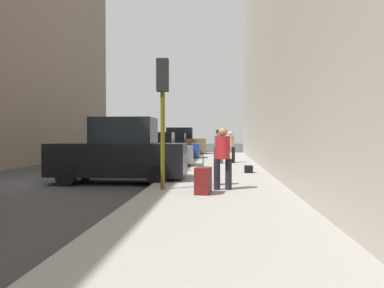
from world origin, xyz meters
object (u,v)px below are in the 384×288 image
(parked_black_suv, at_px, (120,153))
(traffic_light, at_px, (163,95))
(fire_hydrant, at_px, (181,163))
(parked_blue_sedan, at_px, (169,147))
(parked_bronze_suv, at_px, (178,143))
(parked_gray_coupe, at_px, (151,151))
(pedestrian_in_tan_coat, at_px, (230,145))
(pedestrian_with_beanie, at_px, (218,145))
(duffel_bag, at_px, (249,169))
(pedestrian_in_red_jacket, at_px, (223,155))
(rolling_suitcase, at_px, (203,181))

(parked_black_suv, relative_size, traffic_light, 1.28)
(fire_hydrant, bearing_deg, parked_blue_sedan, 101.29)
(parked_black_suv, xyz_separation_m, parked_bronze_suv, (-0.00, 17.39, 0.00))
(parked_gray_coupe, bearing_deg, pedestrian_in_tan_coat, 27.52)
(pedestrian_with_beanie, bearing_deg, parked_blue_sedan, 124.94)
(pedestrian_in_tan_coat, distance_m, duffel_bag, 5.50)
(parked_bronze_suv, relative_size, pedestrian_in_tan_coat, 2.73)
(traffic_light, bearing_deg, parked_bronze_suv, 95.36)
(traffic_light, distance_m, pedestrian_in_red_jacket, 2.34)
(parked_gray_coupe, xyz_separation_m, rolling_suitcase, (3.01, -8.87, -0.36))
(parked_black_suv, bearing_deg, duffel_bag, 28.18)
(pedestrian_in_red_jacket, relative_size, pedestrian_in_tan_coat, 1.00)
(parked_blue_sedan, distance_m, pedestrian_in_tan_coat, 5.73)
(parked_black_suv, xyz_separation_m, parked_gray_coupe, (0.00, 5.78, -0.18))
(pedestrian_in_red_jacket, distance_m, rolling_suitcase, 1.12)
(traffic_light, xyz_separation_m, pedestrian_in_red_jacket, (1.66, 0.05, -1.65))
(fire_hydrant, bearing_deg, parked_gray_coupe, 122.40)
(traffic_light, bearing_deg, pedestrian_in_red_jacket, 1.70)
(pedestrian_in_red_jacket, xyz_separation_m, duffel_bag, (1.05, 4.76, -0.81))
(traffic_light, xyz_separation_m, pedestrian_with_beanie, (1.47, 9.57, -1.62))
(pedestrian_in_tan_coat, bearing_deg, parked_black_suv, -116.87)
(pedestrian_with_beanie, bearing_deg, traffic_light, -98.75)
(parked_black_suv, bearing_deg, parked_gray_coupe, 90.00)
(parked_black_suv, distance_m, fire_hydrant, 3.49)
(parked_gray_coupe, relative_size, pedestrian_in_tan_coat, 2.48)
(parked_black_suv, bearing_deg, traffic_light, -51.88)
(parked_black_suv, height_order, parked_blue_sedan, parked_black_suv)
(parked_gray_coupe, bearing_deg, parked_black_suv, -90.00)
(pedestrian_in_tan_coat, xyz_separation_m, rolling_suitcase, (-0.97, -10.94, -0.61))
(parked_gray_coupe, height_order, pedestrian_in_tan_coat, pedestrian_in_tan_coat)
(parked_blue_sedan, distance_m, rolling_suitcase, 15.37)
(fire_hydrant, xyz_separation_m, rolling_suitcase, (1.20, -6.03, -0.01))
(parked_gray_coupe, distance_m, pedestrian_with_beanie, 3.63)
(fire_hydrant, height_order, rolling_suitcase, rolling_suitcase)
(traffic_light, bearing_deg, duffel_bag, 60.60)
(traffic_light, bearing_deg, parked_gray_coupe, 102.83)
(parked_bronze_suv, height_order, fire_hydrant, parked_bronze_suv)
(parked_bronze_suv, bearing_deg, duffel_bag, -73.03)
(parked_bronze_suv, distance_m, pedestrian_in_red_jacket, 20.01)
(parked_black_suv, relative_size, pedestrian_in_red_jacket, 2.70)
(parked_black_suv, bearing_deg, rolling_suitcase, -45.85)
(traffic_light, distance_m, pedestrian_with_beanie, 9.82)
(pedestrian_in_red_jacket, bearing_deg, duffel_bag, 77.52)
(parked_gray_coupe, distance_m, rolling_suitcase, 9.38)
(parked_gray_coupe, bearing_deg, parked_blue_sedan, 90.00)
(parked_gray_coupe, distance_m, parked_bronze_suv, 11.62)
(parked_blue_sedan, relative_size, pedestrian_in_tan_coat, 2.49)
(parked_gray_coupe, bearing_deg, pedestrian_with_beanie, 23.31)
(pedestrian_with_beanie, bearing_deg, parked_bronze_suv, 108.09)
(pedestrian_in_red_jacket, xyz_separation_m, pedestrian_in_tan_coat, (0.47, 10.16, 0.00))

